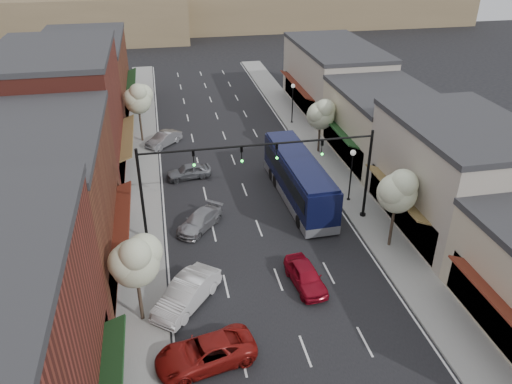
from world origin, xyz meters
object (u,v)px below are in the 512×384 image
parked_car_a (205,353)px  signal_mast_right (337,164)px  tree_left_near (135,260)px  coach_bus (299,178)px  tree_right_near (398,190)px  tree_right_far (321,113)px  tree_left_far (138,98)px  red_hatchback (306,276)px  parked_car_e (164,139)px  lamp_post_near (352,167)px  parked_car_d (188,171)px  parked_car_b (187,293)px  lamp_post_far (293,97)px  signal_mast_left (176,179)px  parked_car_c (200,221)px

parked_car_a → signal_mast_right: bearing=125.8°
tree_left_near → coach_bus: 17.06m
tree_right_near → tree_right_far: 16.01m
tree_left_near → tree_left_far: bearing=90.0°
tree_right_near → red_hatchback: 8.28m
tree_right_far → parked_car_e: size_ratio=1.34×
signal_mast_right → lamp_post_near: (2.18, 2.50, -1.62)m
red_hatchback → parked_car_d: size_ratio=1.07×
parked_car_b → parked_car_e: (-0.46, 23.83, -0.16)m
tree_right_far → tree_left_near: size_ratio=0.95×
coach_bus → parked_car_e: bearing=126.0°
signal_mast_right → lamp_post_far: signal_mast_right is taller
coach_bus → parked_car_e: size_ratio=2.94×
signal_mast_right → tree_left_near: 16.05m
tree_left_near → coach_bus: tree_left_near is taller
lamp_post_far → parked_car_d: (-12.17, -10.96, -2.35)m
lamp_post_near → parked_car_d: size_ratio=1.16×
signal_mast_left → red_hatchback: size_ratio=2.00×
tree_left_near → parked_car_e: 25.04m
tree_right_far → parked_car_c: (-12.55, -11.07, -3.37)m
red_hatchback → parked_car_a: parked_car_a is taller
signal_mast_right → signal_mast_left: size_ratio=1.00×
lamp_post_near → signal_mast_left: bearing=-169.4°
lamp_post_far → parked_car_a: bearing=-112.2°
parked_car_d → signal_mast_right: bearing=39.7°
tree_right_far → lamp_post_near: tree_right_far is taller
tree_left_near → parked_car_b: tree_left_near is taller
tree_left_near → parked_car_e: (2.05, 24.70, -3.56)m
signal_mast_right → parked_car_d: bearing=137.9°
tree_right_far → parked_car_b: bearing=-126.4°
lamp_post_near → parked_car_e: bearing=134.7°
lamp_post_far → parked_car_e: bearing=-166.5°
tree_right_near → signal_mast_left: bearing=163.8°
parked_car_a → parked_car_b: bearing=175.4°
lamp_post_far → parked_car_a: lamp_post_far is taller
signal_mast_right → tree_right_near: signal_mast_right is taller
signal_mast_left → lamp_post_far: signal_mast_left is taller
signal_mast_left → tree_right_near: bearing=-16.2°
parked_car_b → parked_car_e: bearing=129.6°
tree_right_near → parked_car_d: size_ratio=1.56×
red_hatchback → tree_right_far: bearing=63.7°
lamp_post_near → red_hatchback: size_ratio=1.08×
tree_right_near → parked_car_c: 14.01m
tree_left_far → lamp_post_far: size_ratio=1.38×
parked_car_d → parked_car_e: size_ratio=0.95×
signal_mast_left → parked_car_b: signal_mast_left is taller
tree_left_near → parked_car_b: size_ratio=1.14×
tree_right_far → parked_car_a: tree_right_far is taller
red_hatchback → parked_car_c: (-5.70, 7.69, -0.08)m
lamp_post_near → parked_car_b: (-13.54, -9.68, -2.18)m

